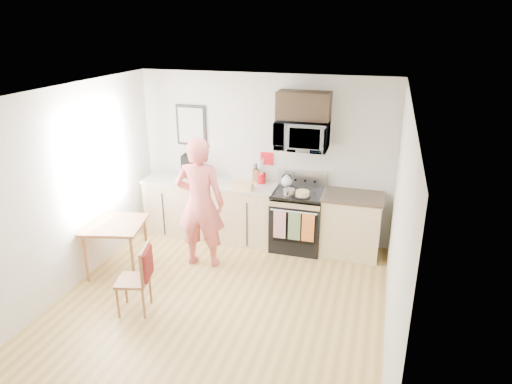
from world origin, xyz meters
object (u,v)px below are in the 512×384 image
(range, at_px, (298,221))
(cake, at_px, (302,194))
(dining_table, at_px, (115,229))
(microwave, at_px, (302,135))
(chair, at_px, (142,271))
(person, at_px, (200,203))

(range, height_order, cake, range)
(cake, bearing_deg, dining_table, -152.94)
(microwave, distance_m, chair, 2.94)
(range, xyz_separation_m, cake, (0.09, -0.18, 0.53))
(range, relative_size, person, 0.62)
(chair, bearing_deg, microwave, 43.56)
(microwave, height_order, dining_table, microwave)
(dining_table, xyz_separation_m, cake, (2.37, 1.21, 0.32))
(dining_table, bearing_deg, microwave, 33.32)
(chair, height_order, cake, cake)
(dining_table, height_order, chair, chair)
(microwave, xyz_separation_m, cake, (0.09, -0.29, -0.80))
(person, distance_m, cake, 1.48)
(range, bearing_deg, cake, -64.01)
(person, bearing_deg, dining_table, 19.67)
(dining_table, distance_m, chair, 1.14)
(person, xyz_separation_m, cake, (1.31, 0.70, 0.02))
(chair, bearing_deg, person, 65.99)
(range, height_order, person, person)
(microwave, bearing_deg, range, -89.94)
(cake, bearing_deg, microwave, 107.28)
(range, bearing_deg, dining_table, -148.56)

